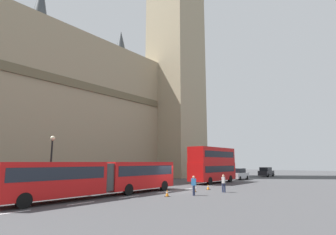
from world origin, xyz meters
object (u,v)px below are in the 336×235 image
double_decker_bus (213,163)px  sedan_trailing (266,172)px  traffic_cone_middle (194,189)px  traffic_cone_west (167,193)px  articulated_bus (102,176)px  street_lamp (51,160)px  pedestrian_by_kerb (224,183)px  clock_tower (176,7)px  traffic_cone_east (208,187)px  sedan_lead (239,174)px  pedestrian_near_cones (194,185)px

double_decker_bus → sedan_trailing: 21.22m
traffic_cone_middle → traffic_cone_west: bearing=-177.8°
articulated_bus → traffic_cone_west: bearing=-50.5°
traffic_cone_west → street_lamp: size_ratio=0.11×
pedestrian_by_kerb → sedan_trailing: bearing=12.0°
clock_tower → street_lamp: 47.11m
traffic_cone_west → street_lamp: bearing=123.5°
articulated_bus → sedan_trailing: (40.17, -0.06, -0.83)m
clock_tower → street_lamp: (-31.14, -9.48, -34.06)m
clock_tower → pedestrian_by_kerb: bearing=-133.3°
clock_tower → pedestrian_by_kerb: size_ratio=41.84×
traffic_cone_east → street_lamp: street_lamp is taller
sedan_lead → street_lamp: bearing=171.7°
clock_tower → double_decker_bus: 38.42m
sedan_lead → clock_tower: bearing=85.2°
traffic_cone_middle → street_lamp: (-10.31, 8.66, 2.77)m
sedan_trailing → pedestrian_near_cones: 35.03m
articulated_bus → street_lamp: 5.22m
articulated_bus → pedestrian_by_kerb: articulated_bus is taller
traffic_cone_east → pedestrian_by_kerb: (-1.18, -2.44, 0.63)m
articulated_bus → double_decker_bus: 19.04m
double_decker_bus → pedestrian_near_cones: double_decker_bus is taller
pedestrian_near_cones → traffic_cone_west: bearing=145.9°
double_decker_bus → traffic_cone_east: size_ratio=15.73×
clock_tower → traffic_cone_middle: 46.04m
double_decker_bus → pedestrian_by_kerb: bearing=-145.4°
pedestrian_by_kerb → traffic_cone_middle: bearing=120.9°
traffic_cone_middle → sedan_trailing: bearing=7.3°
clock_tower → articulated_bus: size_ratio=4.22×
sedan_lead → sedan_trailing: (12.49, -0.21, 0.00)m
double_decker_bus → street_lamp: 21.78m
double_decker_bus → traffic_cone_east: (-8.36, -4.15, -2.43)m
sedan_trailing → pedestrian_by_kerb: 31.37m
traffic_cone_west → traffic_cone_east: size_ratio=1.00×
sedan_trailing → pedestrian_by_kerb: size_ratio=2.60×
traffic_cone_middle → pedestrian_near_cones: (-2.43, -1.55, 0.63)m
articulated_bus → sedan_trailing: bearing=-0.1°
double_decker_bus → traffic_cone_west: (-15.45, -4.33, -2.43)m
pedestrian_near_cones → double_decker_bus: bearing=23.0°
articulated_bus → sedan_lead: 27.69m
traffic_cone_east → double_decker_bus: bearing=26.4°
sedan_lead → pedestrian_near_cones: sedan_lead is taller
double_decker_bus → clock_tower: bearing=54.9°
traffic_cone_east → pedestrian_near_cones: (-5.06, -1.56, 0.63)m
sedan_trailing → pedestrian_by_kerb: sedan_trailing is taller
traffic_cone_middle → articulated_bus: bearing=152.6°
traffic_cone_east → pedestrian_near_cones: size_ratio=0.34×
sedan_lead → pedestrian_by_kerb: 19.41m
clock_tower → pedestrian_by_kerb: 45.93m
traffic_cone_west → traffic_cone_middle: 4.46m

